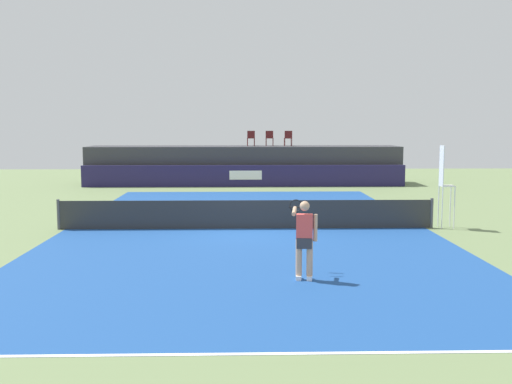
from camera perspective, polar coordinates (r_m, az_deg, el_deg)
ground_plane at (r=22.88m, az=-0.98°, el=-2.21°), size 48.00×48.00×0.00m
court_inner at (r=19.91m, az=-0.91°, el=-3.50°), size 12.00×22.00×0.00m
line_near_baseline at (r=9.32m, az=-0.24°, el=-15.18°), size 12.00×0.10×0.00m
sponsor_wall at (r=33.24m, az=-1.13°, el=1.54°), size 18.00×0.22×1.20m
spectator_platform at (r=34.99m, az=-1.15°, el=2.60°), size 18.00×2.80×2.20m
spectator_chair_far_left at (r=35.09m, az=-0.48°, el=5.22°), size 0.45×0.45×0.89m
spectator_chair_left at (r=35.12m, az=1.30°, el=5.22°), size 0.48×0.48×0.89m
spectator_chair_center at (r=35.02m, az=3.09°, el=5.21°), size 0.45×0.45×0.89m
umpire_chair at (r=20.83m, az=17.50°, el=1.04°), size 0.45×0.45×2.76m
tennis_net at (r=19.84m, az=-0.91°, el=-2.16°), size 12.40×0.02×0.95m
net_post_near at (r=20.73m, az=-18.33°, el=-2.05°), size 0.10×0.10×1.00m
net_post_far at (r=20.84m, az=16.41°, el=-1.94°), size 0.10×0.10×1.00m
tennis_player at (r=13.32m, az=4.62°, el=-4.31°), size 0.58×1.19×1.77m
tennis_ball at (r=23.76m, az=10.84°, el=-1.91°), size 0.07×0.07×0.07m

